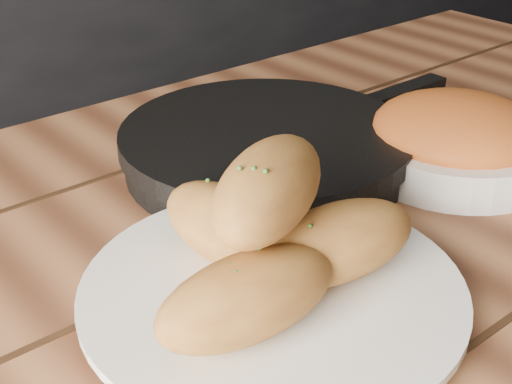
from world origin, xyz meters
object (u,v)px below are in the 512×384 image
at_px(bread_rolls, 271,238).
at_px(bowl, 456,139).
at_px(plate, 273,293).
at_px(skillet, 268,147).
at_px(table, 389,350).

relative_size(bread_rolls, bowl, 1.16).
distance_m(plate, skillet, 0.24).
xyz_separation_m(table, bread_rolls, (-0.12, 0.03, 0.16)).
height_order(table, bowl, bowl).
height_order(skillet, bowl, bowl).
relative_size(plate, bowl, 1.44).
distance_m(table, bowl, 0.24).
bearing_deg(plate, bread_rolls, -149.04).
height_order(plate, bread_rolls, bread_rolls).
xyz_separation_m(table, bowl, (0.19, 0.08, 0.13)).
bearing_deg(bread_rolls, skillet, 49.97).
bearing_deg(skillet, bread_rolls, -130.03).
relative_size(table, bowl, 7.02).
height_order(plate, skillet, skillet).
bearing_deg(table, bowl, 24.45).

